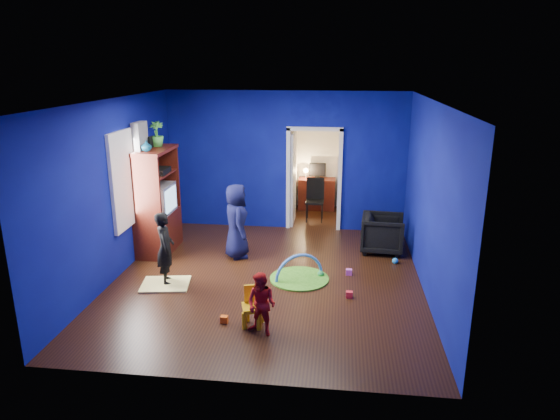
# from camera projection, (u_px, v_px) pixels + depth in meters

# --- Properties ---
(floor) EXTENTS (5.00, 5.50, 0.01)m
(floor) POSITION_uv_depth(u_px,v_px,m) (267.00, 280.00, 8.22)
(floor) COLOR black
(floor) RESTS_ON ground
(ceiling) EXTENTS (5.00, 5.50, 0.01)m
(ceiling) POSITION_uv_depth(u_px,v_px,m) (266.00, 101.00, 7.39)
(ceiling) COLOR white
(ceiling) RESTS_ON wall_back
(wall_back) EXTENTS (5.00, 0.02, 2.90)m
(wall_back) POSITION_uv_depth(u_px,v_px,m) (286.00, 161.00, 10.42)
(wall_back) COLOR #090C66
(wall_back) RESTS_ON floor
(wall_front) EXTENTS (5.00, 0.02, 2.90)m
(wall_front) POSITION_uv_depth(u_px,v_px,m) (228.00, 262.00, 5.19)
(wall_front) COLOR #090C66
(wall_front) RESTS_ON floor
(wall_left) EXTENTS (0.02, 5.50, 2.90)m
(wall_left) POSITION_uv_depth(u_px,v_px,m) (114.00, 190.00, 8.09)
(wall_left) COLOR #090C66
(wall_left) RESTS_ON floor
(wall_right) EXTENTS (0.02, 5.50, 2.90)m
(wall_right) POSITION_uv_depth(u_px,v_px,m) (430.00, 200.00, 7.52)
(wall_right) COLOR #090C66
(wall_right) RESTS_ON floor
(alcove) EXTENTS (1.00, 1.75, 2.50)m
(alcove) POSITION_uv_depth(u_px,v_px,m) (316.00, 163.00, 11.25)
(alcove) COLOR silver
(alcove) RESTS_ON floor
(armchair) EXTENTS (0.84, 0.82, 0.71)m
(armchair) POSITION_uv_depth(u_px,v_px,m) (383.00, 233.00, 9.37)
(armchair) COLOR black
(armchair) RESTS_ON floor
(child_black) EXTENTS (0.42, 0.51, 1.20)m
(child_black) POSITION_uv_depth(u_px,v_px,m) (165.00, 248.00, 7.96)
(child_black) COLOR black
(child_black) RESTS_ON floor
(child_navy) EXTENTS (0.64, 0.78, 1.37)m
(child_navy) POSITION_uv_depth(u_px,v_px,m) (236.00, 221.00, 9.01)
(child_navy) COLOR black
(child_navy) RESTS_ON floor
(toddler_red) EXTENTS (0.51, 0.45, 0.86)m
(toddler_red) POSITION_uv_depth(u_px,v_px,m) (261.00, 304.00, 6.48)
(toddler_red) COLOR #B01229
(toddler_red) RESTS_ON floor
(vase) EXTENTS (0.23, 0.23, 0.19)m
(vase) POSITION_uv_depth(u_px,v_px,m) (146.00, 146.00, 8.63)
(vase) COLOR #0D616A
(vase) RESTS_ON tv_armoire
(potted_plant) EXTENTS (0.31, 0.31, 0.46)m
(potted_plant) POSITION_uv_depth(u_px,v_px,m) (156.00, 134.00, 9.09)
(potted_plant) COLOR green
(potted_plant) RESTS_ON tv_armoire
(tv_armoire) EXTENTS (0.58, 1.14, 1.96)m
(tv_armoire) POSITION_uv_depth(u_px,v_px,m) (157.00, 201.00, 9.22)
(tv_armoire) COLOR #3D150A
(tv_armoire) RESTS_ON floor
(crt_tv) EXTENTS (0.46, 0.70, 0.54)m
(crt_tv) POSITION_uv_depth(u_px,v_px,m) (159.00, 199.00, 9.21)
(crt_tv) COLOR silver
(crt_tv) RESTS_ON tv_armoire
(yellow_blanket) EXTENTS (0.84, 0.71, 0.03)m
(yellow_blanket) POSITION_uv_depth(u_px,v_px,m) (166.00, 284.00, 8.03)
(yellow_blanket) COLOR #F2E07A
(yellow_blanket) RESTS_ON floor
(hopper_ball) EXTENTS (0.39, 0.39, 0.39)m
(hopper_ball) POSITION_uv_depth(u_px,v_px,m) (237.00, 242.00, 9.40)
(hopper_ball) COLOR yellow
(hopper_ball) RESTS_ON floor
(kid_chair) EXTENTS (0.35, 0.35, 0.50)m
(kid_chair) POSITION_uv_depth(u_px,v_px,m) (253.00, 309.00, 6.74)
(kid_chair) COLOR yellow
(kid_chair) RESTS_ON floor
(play_mat) EXTENTS (0.97, 0.97, 0.03)m
(play_mat) POSITION_uv_depth(u_px,v_px,m) (299.00, 278.00, 8.25)
(play_mat) COLOR #2F9120
(play_mat) RESTS_ON floor
(toy_arch) EXTENTS (0.78, 0.46, 0.87)m
(toy_arch) POSITION_uv_depth(u_px,v_px,m) (299.00, 278.00, 8.24)
(toy_arch) COLOR #3F8CD8
(toy_arch) RESTS_ON floor
(window_left) EXTENTS (0.03, 0.95, 1.55)m
(window_left) POSITION_uv_depth(u_px,v_px,m) (124.00, 179.00, 8.40)
(window_left) COLOR white
(window_left) RESTS_ON wall_left
(curtain) EXTENTS (0.14, 0.42, 2.40)m
(curtain) POSITION_uv_depth(u_px,v_px,m) (144.00, 189.00, 8.99)
(curtain) COLOR slate
(curtain) RESTS_ON floor
(doorway) EXTENTS (1.16, 0.10, 2.10)m
(doorway) POSITION_uv_depth(u_px,v_px,m) (314.00, 181.00, 10.47)
(doorway) COLOR white
(doorway) RESTS_ON floor
(study_desk) EXTENTS (0.88, 0.44, 0.75)m
(study_desk) POSITION_uv_depth(u_px,v_px,m) (317.00, 194.00, 12.10)
(study_desk) COLOR #3D140A
(study_desk) RESTS_ON floor
(desk_monitor) EXTENTS (0.40, 0.05, 0.32)m
(desk_monitor) POSITION_uv_depth(u_px,v_px,m) (317.00, 170.00, 12.05)
(desk_monitor) COLOR black
(desk_monitor) RESTS_ON study_desk
(desk_lamp) EXTENTS (0.14, 0.14, 0.14)m
(desk_lamp) POSITION_uv_depth(u_px,v_px,m) (306.00, 171.00, 12.03)
(desk_lamp) COLOR #FFD88C
(desk_lamp) RESTS_ON study_desk
(folding_chair) EXTENTS (0.40, 0.40, 0.92)m
(folding_chair) POSITION_uv_depth(u_px,v_px,m) (315.00, 201.00, 11.16)
(folding_chair) COLOR black
(folding_chair) RESTS_ON floor
(book_shelf) EXTENTS (0.88, 0.24, 0.04)m
(book_shelf) POSITION_uv_depth(u_px,v_px,m) (318.00, 125.00, 11.73)
(book_shelf) COLOR white
(book_shelf) RESTS_ON study_desk
(toy_0) EXTENTS (0.10, 0.08, 0.10)m
(toy_0) POSITION_uv_depth(u_px,v_px,m) (349.00, 295.00, 7.60)
(toy_0) COLOR #F62931
(toy_0) RESTS_ON floor
(toy_1) EXTENTS (0.11, 0.11, 0.11)m
(toy_1) POSITION_uv_depth(u_px,v_px,m) (395.00, 261.00, 8.88)
(toy_1) COLOR #258BD2
(toy_1) RESTS_ON floor
(toy_2) EXTENTS (0.10, 0.08, 0.10)m
(toy_2) POSITION_uv_depth(u_px,v_px,m) (224.00, 319.00, 6.86)
(toy_2) COLOR #FF590D
(toy_2) RESTS_ON floor
(toy_3) EXTENTS (0.11, 0.11, 0.11)m
(toy_3) POSITION_uv_depth(u_px,v_px,m) (321.00, 274.00, 8.33)
(toy_3) COLOR green
(toy_3) RESTS_ON floor
(toy_4) EXTENTS (0.10, 0.08, 0.10)m
(toy_4) POSITION_uv_depth(u_px,v_px,m) (349.00, 272.00, 8.41)
(toy_4) COLOR #D750C8
(toy_4) RESTS_ON floor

